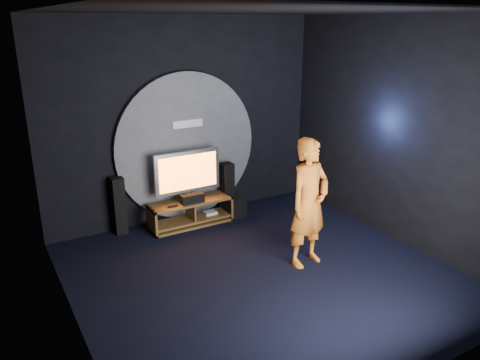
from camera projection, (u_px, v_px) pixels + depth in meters
name	position (u px, v px, depth m)	size (l,w,h in m)	color
floor	(262.00, 274.00, 6.60)	(5.00, 5.00, 0.00)	black
back_wall	(185.00, 121.00, 8.08)	(5.00, 0.04, 3.50)	black
front_wall	(423.00, 223.00, 4.00)	(5.00, 0.04, 3.50)	black
left_wall	(62.00, 187.00, 4.84)	(0.04, 5.00, 3.50)	black
right_wall	(399.00, 133.00, 7.24)	(0.04, 5.00, 3.50)	black
ceiling	(266.00, 10.00, 5.48)	(5.00, 5.00, 0.01)	black
wall_disc_panel	(187.00, 147.00, 8.18)	(2.60, 0.11, 2.60)	#515156
media_console	(191.00, 214.00, 8.15)	(1.46, 0.45, 0.45)	brown
tv	(188.00, 173.00, 7.96)	(1.18, 0.22, 0.87)	#A6A7AD
center_speaker	(192.00, 198.00, 7.96)	(0.40, 0.15, 0.15)	black
remote	(173.00, 206.00, 7.78)	(0.18, 0.05, 0.02)	black
tower_speaker_left	(119.00, 206.00, 7.74)	(0.20, 0.22, 0.98)	black
tower_speaker_right	(227.00, 189.00, 8.50)	(0.20, 0.22, 0.98)	black
subwoofer	(235.00, 207.00, 8.51)	(0.33, 0.33, 0.36)	black
player	(309.00, 203.00, 6.62)	(0.69, 0.45, 1.89)	orange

